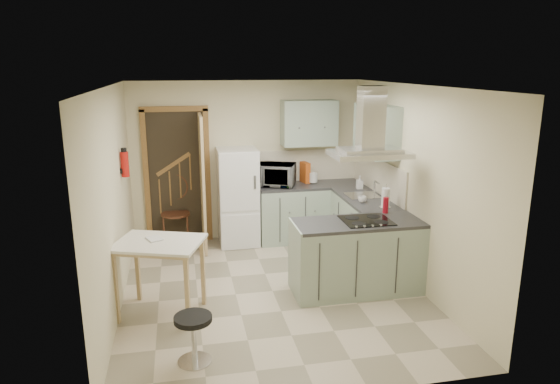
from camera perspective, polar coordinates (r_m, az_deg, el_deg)
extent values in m
plane|color=#BFAF95|center=(6.32, -0.87, -11.25)|extent=(4.20, 4.20, 0.00)
plane|color=silver|center=(5.70, -0.96, 12.03)|extent=(4.20, 4.20, 0.00)
plane|color=beige|center=(7.91, -3.73, 3.55)|extent=(3.60, 0.00, 3.60)
plane|color=beige|center=(5.84, -18.54, -1.09)|extent=(0.00, 4.20, 4.20)
plane|color=beige|center=(6.46, 14.99, 0.60)|extent=(0.00, 4.20, 4.20)
cube|color=brown|center=(7.85, -11.65, 1.71)|extent=(1.10, 0.12, 2.10)
cube|color=white|center=(7.71, -4.83, -0.58)|extent=(0.60, 0.60, 1.50)
cube|color=#9EB2A0|center=(7.93, 1.40, -2.35)|extent=(1.08, 0.60, 0.90)
cube|color=#9EB2A0|center=(7.55, 8.79, -3.41)|extent=(0.60, 1.95, 0.90)
cube|color=beige|center=(8.10, 3.04, 3.09)|extent=(1.68, 0.02, 0.50)
cube|color=#9EB2A0|center=(7.84, 3.34, 7.89)|extent=(0.85, 0.35, 0.70)
cube|color=#9EB2A0|center=(7.04, 10.96, 6.91)|extent=(0.35, 0.90, 0.70)
cube|color=#9EB2A0|center=(6.24, 8.80, -7.28)|extent=(1.55, 0.65, 0.90)
cube|color=black|center=(6.12, 9.84, -3.22)|extent=(0.58, 0.50, 0.01)
cube|color=silver|center=(5.93, 10.18, 4.31)|extent=(0.90, 0.55, 0.10)
cube|color=silver|center=(7.26, 9.40, -0.40)|extent=(0.45, 0.40, 0.01)
cylinder|color=#B2140F|center=(6.65, -17.32, 3.04)|extent=(0.10, 0.10, 0.32)
cube|color=tan|center=(5.78, -13.46, -9.53)|extent=(1.09, 0.96, 0.86)
cube|color=#532F1B|center=(7.85, -11.86, -2.48)|extent=(0.46, 0.46, 1.00)
cylinder|color=black|center=(4.94, -9.81, -16.20)|extent=(0.47, 0.47, 0.48)
imported|color=black|center=(7.75, -0.63, 1.99)|extent=(0.73, 0.62, 0.34)
cylinder|color=silver|center=(7.91, 3.85, 1.66)|extent=(0.15, 0.15, 0.19)
cube|color=#BF4E16|center=(7.97, 2.88, 2.26)|extent=(0.13, 0.23, 0.32)
imported|color=#AEAEBA|center=(7.65, 9.09, 1.09)|extent=(0.10, 0.10, 0.20)
cylinder|color=silver|center=(6.70, 11.98, -0.62)|extent=(0.13, 0.13, 0.27)
imported|color=silver|center=(6.90, 9.39, -0.84)|extent=(0.12, 0.12, 0.09)
cylinder|color=#AB0E20|center=(6.47, 11.98, -1.48)|extent=(0.07, 0.07, 0.20)
imported|color=#8D2F41|center=(5.66, -14.87, -4.98)|extent=(0.21, 0.24, 0.09)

